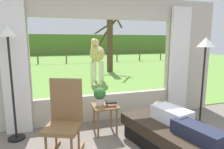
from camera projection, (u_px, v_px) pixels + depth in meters
The scene contains 16 objects.
back_wall_with_window at pixel (105, 61), 4.06m from camera, with size 5.20×0.12×2.55m.
curtain_panel_left at pixel (15, 68), 3.44m from camera, with size 0.44×0.10×2.40m, color silver.
curtain_panel_right at pixel (179, 62), 4.43m from camera, with size 0.44×0.10×2.40m, color silver.
outdoor_pasture_lawn at pixel (67, 63), 14.52m from camera, with size 36.00×21.68×0.02m, color olive.
distant_hill_ridge at pixel (60, 45), 23.58m from camera, with size 36.00×2.00×2.40m, color #52782E.
recliner_sofa at pixel (176, 137), 2.98m from camera, with size 1.27×1.86×0.42m.
reclining_person at pixel (179, 120), 2.88m from camera, with size 0.47×1.43×0.22m.
rocking_chair at pixel (65, 118), 2.89m from camera, with size 0.69×0.80×1.12m.
side_table at pixel (105, 110), 3.55m from camera, with size 0.44×0.44×0.52m.
potted_plant at pixel (100, 95), 3.54m from camera, with size 0.22×0.22×0.32m.
book_stack at pixel (111, 103), 3.50m from camera, with size 0.21×0.17×0.09m.
floor_lamp_left at pixel (9, 49), 3.12m from camera, with size 0.32×0.32×1.91m.
floor_lamp_right at pixel (205, 55), 3.68m from camera, with size 0.32×0.32×1.74m.
horse at pixel (97, 54), 7.50m from camera, with size 0.96×1.80×1.73m.
pasture_tree at pixel (110, 43), 10.37m from camera, with size 1.47×1.50×3.14m.
pasture_fence_line at pixel (66, 53), 14.54m from camera, with size 16.10×0.10×1.10m.
Camera 1 is at (-1.07, -1.64, 1.67)m, focal length 31.36 mm.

